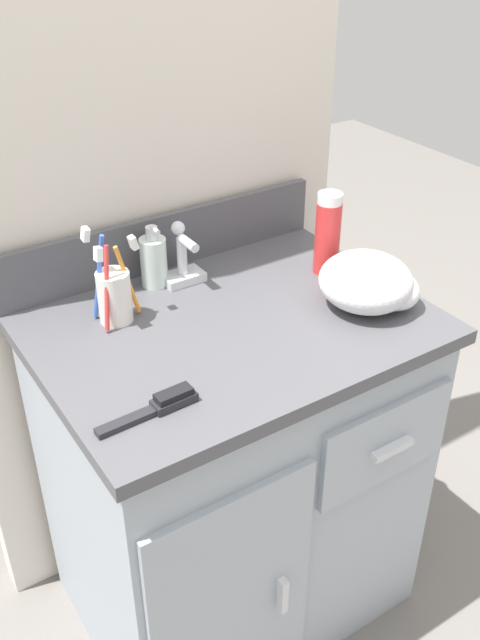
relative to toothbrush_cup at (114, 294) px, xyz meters
name	(u,v)px	position (x,y,z in m)	size (l,w,h in m)	color
ground_plane	(234,589)	(0.19, -0.13, -0.89)	(6.00, 6.00, 0.00)	slate
wall_back	(145,143)	(0.19, 0.21, 0.21)	(0.96, 0.08, 2.20)	beige
vanity	(233,468)	(0.19, -0.14, -0.45)	(0.78, 0.59, 0.83)	#9EA8B2
backsplash	(164,241)	(0.19, 0.15, 0.00)	(0.78, 0.02, 0.13)	#4C4C51
sink_faucet	(183,262)	(0.19, 0.06, -0.01)	(0.09, 0.09, 0.14)	silver
toothbrush_cup	(114,294)	(0.00, 0.00, 0.00)	(0.10, 0.08, 0.20)	white
soap_dispenser	(154,260)	(0.13, 0.09, 0.00)	(0.06, 0.06, 0.14)	silver
shaving_cream_can	(328,234)	(0.48, -0.07, 0.03)	(0.06, 0.06, 0.19)	red
hairbrush	(161,405)	(-0.06, -0.30, -0.05)	(0.18, 0.04, 0.03)	#232328
hand_towel	(371,283)	(0.46, -0.23, -0.01)	(0.19, 0.20, 0.11)	white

